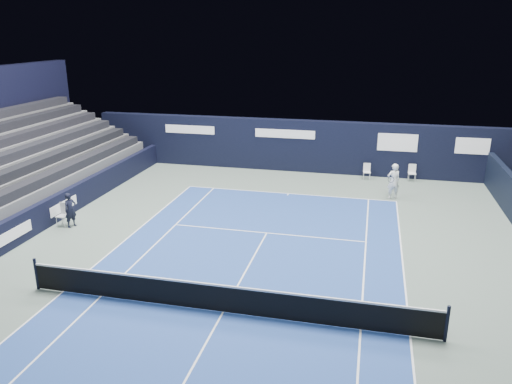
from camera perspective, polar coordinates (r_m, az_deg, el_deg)
ground at (r=17.32m, az=-1.85°, el=-10.22°), size 48.00×48.00×0.00m
court_surface at (r=15.65m, az=-3.79°, el=-13.57°), size 10.97×23.77×0.01m
folding_chair_back_a at (r=29.37m, az=12.56°, el=2.64°), size 0.44×0.46×0.91m
folding_chair_back_b at (r=29.66m, az=17.41°, el=2.26°), size 0.44×0.42×0.95m
line_judge_chair at (r=23.35m, az=-21.13°, el=-2.24°), size 0.48×0.46×1.03m
line_judge at (r=23.05m, az=-20.45°, el=-1.95°), size 0.56×0.66×1.53m
court_markings at (r=15.65m, az=-3.79°, el=-13.55°), size 11.03×23.83×0.00m
tennis_net at (r=15.39m, az=-3.83°, el=-11.96°), size 12.90×0.10×1.10m
back_sponsor_wall at (r=30.23m, az=5.28°, el=5.28°), size 26.00×0.63×3.10m
side_barrier_left at (r=24.28m, az=-21.48°, el=-1.48°), size 0.33×22.00×1.20m
tennis_player at (r=26.14m, az=15.43°, el=1.21°), size 0.78×0.94×1.83m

